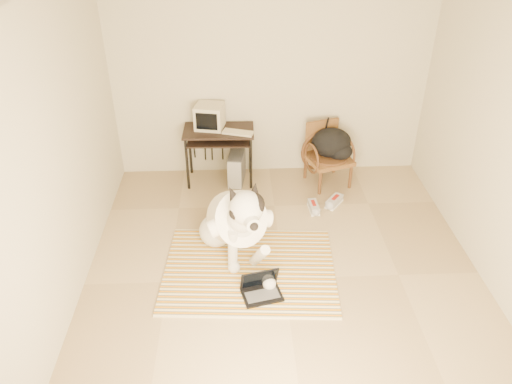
{
  "coord_description": "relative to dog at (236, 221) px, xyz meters",
  "views": [
    {
      "loc": [
        -0.45,
        -3.77,
        3.43
      ],
      "look_at": [
        -0.26,
        0.5,
        0.73
      ],
      "focal_mm": 35.0,
      "sensor_mm": 36.0,
      "label": 1
    }
  ],
  "objects": [
    {
      "name": "wall_left",
      "position": [
        -1.53,
        -0.43,
        0.93
      ],
      "size": [
        0.0,
        4.5,
        4.5
      ],
      "primitive_type": "plane",
      "rotation": [
        1.57,
        0.0,
        1.57
      ],
      "color": "#C0B89D",
      "rests_on": "floor"
    },
    {
      "name": "desk_keyboard",
      "position": [
        0.04,
        1.42,
        0.33
      ],
      "size": [
        0.41,
        0.25,
        0.03
      ],
      "primitive_type": "cube",
      "rotation": [
        0.0,
        0.0,
        -0.31
      ],
      "color": "#C3B899",
      "rests_on": "computer_desk"
    },
    {
      "name": "laptop",
      "position": [
        0.22,
        -0.66,
        -0.34
      ],
      "size": [
        0.43,
        0.35,
        0.26
      ],
      "color": "black",
      "rests_on": "rug"
    },
    {
      "name": "sneaker_right",
      "position": [
        1.21,
        0.88,
        -0.38
      ],
      "size": [
        0.26,
        0.3,
        0.1
      ],
      "color": "white",
      "rests_on": "floor"
    },
    {
      "name": "backpack",
      "position": [
        1.25,
        1.46,
        0.12
      ],
      "size": [
        0.52,
        0.44,
        0.38
      ],
      "color": "black",
      "rests_on": "rattan_chair"
    },
    {
      "name": "rug",
      "position": [
        0.12,
        -0.3,
        -0.41
      ],
      "size": [
        1.82,
        1.44,
        0.02
      ],
      "color": "orange",
      "rests_on": "floor"
    },
    {
      "name": "wall_back",
      "position": [
        0.47,
        1.82,
        0.93
      ],
      "size": [
        4.5,
        0.0,
        4.5
      ],
      "primitive_type": "plane",
      "rotation": [
        1.57,
        0.0,
        0.0
      ],
      "color": "#C0B89D",
      "rests_on": "floor"
    },
    {
      "name": "computer_desk",
      "position": [
        -0.2,
        1.53,
        0.21
      ],
      "size": [
        0.9,
        0.51,
        0.74
      ],
      "color": "black",
      "rests_on": "floor"
    },
    {
      "name": "dog",
      "position": [
        0.0,
        0.0,
        0.0
      ],
      "size": [
        0.78,
        1.37,
        1.06
      ],
      "color": "silver",
      "rests_on": "rug"
    },
    {
      "name": "floor",
      "position": [
        0.47,
        -0.43,
        -0.42
      ],
      "size": [
        4.5,
        4.5,
        0.0
      ],
      "primitive_type": "plane",
      "color": "tan",
      "rests_on": "ground"
    },
    {
      "name": "crt_monitor",
      "position": [
        -0.31,
        1.61,
        0.47
      ],
      "size": [
        0.4,
        0.38,
        0.3
      ],
      "color": "#C3B899",
      "rests_on": "computer_desk"
    },
    {
      "name": "rattan_chair",
      "position": [
        1.19,
        1.46,
        -0.02
      ],
      "size": [
        0.66,
        0.64,
        0.8
      ],
      "color": "brown",
      "rests_on": "floor"
    },
    {
      "name": "sneaker_left",
      "position": [
        0.94,
        0.77,
        -0.38
      ],
      "size": [
        0.13,
        0.27,
        0.09
      ],
      "color": "white",
      "rests_on": "floor"
    },
    {
      "name": "pc_tower",
      "position": [
        0.01,
        1.5,
        -0.21
      ],
      "size": [
        0.24,
        0.46,
        0.41
      ],
      "color": "#49494C",
      "rests_on": "floor"
    }
  ]
}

